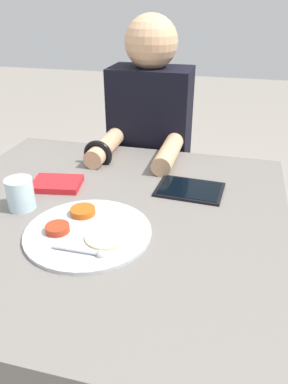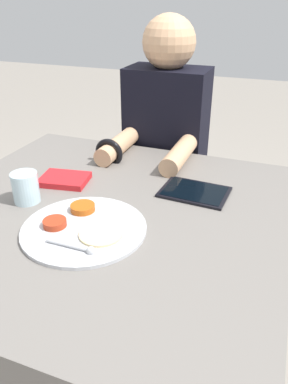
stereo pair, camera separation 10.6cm
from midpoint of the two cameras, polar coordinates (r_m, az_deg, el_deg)
ground_plane at (r=1.61m, az=-7.09°, el=-26.33°), size 12.00×12.00×0.00m
dining_table at (r=1.33m, az=-8.06°, el=-16.92°), size 1.06×1.03×0.74m
thali_tray at (r=1.01m, az=-11.68°, el=-5.95°), size 0.33×0.33×0.03m
red_notebook at (r=1.27m, az=-15.50°, el=1.12°), size 0.17×0.14×0.02m
tablet_device at (r=1.20m, az=4.49°, el=0.33°), size 0.22×0.16×0.01m
person_diner at (r=1.69m, az=-0.94°, el=3.50°), size 0.35×0.48×1.24m
drinking_glass at (r=1.16m, az=-20.87°, el=-0.34°), size 0.08×0.08×0.09m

